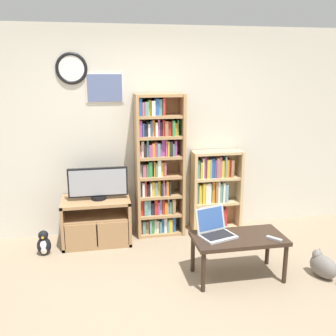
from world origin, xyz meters
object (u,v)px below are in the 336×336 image
object	(u,v)px
tv_stand	(96,220)
coffee_table	(238,241)
bookshelf_tall	(158,167)
television	(98,183)
cat	(323,266)
laptop	(214,229)
penguin_figurine	(44,244)
remote_near_laptop	(274,239)
bookshelf_short	(214,190)

from	to	relation	value
tv_stand	coffee_table	xyz separation A→B (m)	(1.40, -1.13, 0.11)
bookshelf_tall	coffee_table	bearing A→B (deg)	-64.20
tv_stand	bookshelf_tall	distance (m)	1.00
television	cat	world-z (taller)	television
bookshelf_tall	laptop	size ratio (longest dim) A/B	4.39
tv_stand	laptop	bearing A→B (deg)	-41.92
tv_stand	cat	bearing A→B (deg)	-29.76
bookshelf_tall	cat	xyz separation A→B (m)	(1.47, -1.43, -0.76)
laptop	penguin_figurine	world-z (taller)	laptop
coffee_table	laptop	bearing A→B (deg)	161.14
tv_stand	television	bearing A→B (deg)	-8.57
bookshelf_tall	remote_near_laptop	world-z (taller)	bookshelf_tall
coffee_table	laptop	size ratio (longest dim) A/B	2.26
television	bookshelf_tall	distance (m)	0.77
tv_stand	bookshelf_tall	xyz separation A→B (m)	(0.79, 0.14, 0.60)
bookshelf_tall	penguin_figurine	distance (m)	1.62
bookshelf_tall	coffee_table	xyz separation A→B (m)	(0.61, -1.27, -0.49)
tv_stand	cat	distance (m)	2.61
penguin_figurine	tv_stand	bearing A→B (deg)	21.37
bookshelf_short	laptop	bearing A→B (deg)	-106.96
remote_near_laptop	penguin_figurine	xyz separation A→B (m)	(-2.32, 1.03, -0.32)
bookshelf_tall	penguin_figurine	world-z (taller)	bookshelf_tall
coffee_table	penguin_figurine	size ratio (longest dim) A/B	3.16
television	penguin_figurine	distance (m)	0.92
remote_near_laptop	penguin_figurine	world-z (taller)	remote_near_laptop
coffee_table	remote_near_laptop	bearing A→B (deg)	-23.80
bookshelf_tall	television	bearing A→B (deg)	-168.93
television	laptop	size ratio (longest dim) A/B	1.72
tv_stand	remote_near_laptop	world-z (taller)	tv_stand
cat	bookshelf_short	bearing A→B (deg)	97.70
television	penguin_figurine	xyz separation A→B (m)	(-0.64, -0.23, -0.62)
television	coffee_table	bearing A→B (deg)	-39.52
bookshelf_tall	cat	world-z (taller)	bookshelf_tall
laptop	cat	distance (m)	1.19
television	bookshelf_short	world-z (taller)	bookshelf_short
bookshelf_tall	remote_near_laptop	size ratio (longest dim) A/B	11.77
tv_stand	penguin_figurine	world-z (taller)	tv_stand
tv_stand	bookshelf_short	size ratio (longest dim) A/B	0.78
television	penguin_figurine	world-z (taller)	television
cat	penguin_figurine	size ratio (longest dim) A/B	1.81
cat	bookshelf_tall	bearing A→B (deg)	117.32
laptop	remote_near_laptop	distance (m)	0.59
bookshelf_tall	cat	distance (m)	2.19
television	cat	size ratio (longest dim) A/B	1.33
penguin_figurine	cat	bearing A→B (deg)	-20.22
bookshelf_short	coffee_table	distance (m)	1.31
television	bookshelf_tall	bearing A→B (deg)	11.07
tv_stand	bookshelf_tall	size ratio (longest dim) A/B	0.46
television	cat	bearing A→B (deg)	-30.08
bookshelf_short	laptop	size ratio (longest dim) A/B	2.58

